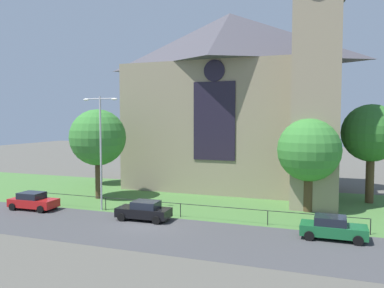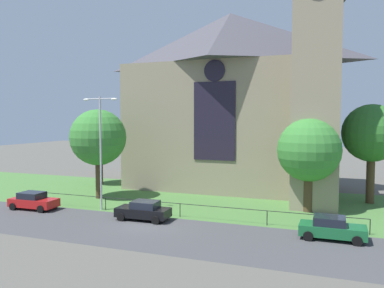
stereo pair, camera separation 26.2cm
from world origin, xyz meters
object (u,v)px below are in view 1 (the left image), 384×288
object	(u,v)px
tree_right_near	(309,150)
tree_left_far	(99,145)
church_building	(234,98)
tree_right_far	(371,134)
tree_left_near	(98,138)
parked_car_red	(33,201)
parked_car_black	(144,211)
streetlamp_near	(101,140)
parked_car_green	(333,228)

from	to	relation	value
tree_right_near	tree_left_far	world-z (taller)	tree_right_near
church_building	tree_right_near	world-z (taller)	church_building
tree_left_far	tree_right_far	world-z (taller)	tree_right_far
church_building	tree_left_near	distance (m)	16.00
tree_right_near	tree_left_near	world-z (taller)	tree_left_near
church_building	tree_left_near	size ratio (longest dim) A/B	2.93
tree_right_far	parked_car_red	size ratio (longest dim) A/B	2.19
tree_left_near	tree_right_far	distance (m)	26.20
tree_left_far	parked_car_black	size ratio (longest dim) A/B	1.67
streetlamp_near	parked_car_red	bearing A→B (deg)	-162.30
tree_right_near	parked_car_black	distance (m)	14.72
parked_car_green	tree_right_near	bearing A→B (deg)	104.90
tree_left_far	streetlamp_near	bearing A→B (deg)	-56.08
parked_car_green	tree_right_far	bearing A→B (deg)	75.95
tree_left_near	streetlamp_near	bearing A→B (deg)	-53.79
tree_left_far	parked_car_green	world-z (taller)	tree_left_far
tree_right_near	parked_car_red	size ratio (longest dim) A/B	1.88
tree_left_near	streetlamp_near	size ratio (longest dim) A/B	0.90
tree_right_near	tree_right_far	xyz separation A→B (m)	(5.24, 5.55, 1.30)
parked_car_green	church_building	bearing A→B (deg)	122.82
tree_right_near	tree_right_far	distance (m)	7.74
tree_left_near	parked_car_red	xyz separation A→B (m)	(-2.64, -6.11, -5.32)
tree_left_near	parked_car_black	xyz separation A→B (m)	(8.11, -5.96, -5.32)
tree_left_far	streetlamp_near	size ratio (longest dim) A/B	0.72
streetlamp_near	parked_car_green	distance (m)	19.73
tree_left_near	parked_car_green	size ratio (longest dim) A/B	2.11
church_building	tree_right_far	world-z (taller)	church_building
church_building	parked_car_red	distance (m)	23.71
tree_left_near	streetlamp_near	distance (m)	5.29
tree_right_near	parked_car_red	world-z (taller)	tree_right_near
tree_right_far	parked_car_red	bearing A→B (deg)	-154.87
tree_left_near	church_building	bearing A→B (deg)	43.28
tree_left_far	tree_right_far	xyz separation A→B (m)	(29.83, -0.21, 1.81)
parked_car_red	church_building	bearing A→B (deg)	48.60
tree_right_near	parked_car_green	distance (m)	8.96
tree_left_far	parked_car_green	size ratio (longest dim) A/B	1.69
tree_left_near	tree_right_far	xyz separation A→B (m)	(25.25, 6.98, 0.48)
tree_right_near	parked_car_black	size ratio (longest dim) A/B	1.88
tree_left_near	tree_right_far	bearing A→B (deg)	15.45
church_building	parked_car_black	world-z (taller)	church_building
streetlamp_near	parked_car_black	xyz separation A→B (m)	(4.99, -1.70, -5.37)
parked_car_red	parked_car_green	xyz separation A→B (m)	(24.66, 0.05, 0.00)
church_building	tree_left_far	xyz separation A→B (m)	(-15.82, -3.40, -5.54)
tree_right_far	parked_car_black	bearing A→B (deg)	-142.95
church_building	parked_car_green	xyz separation A→B (m)	(10.78, -16.64, -9.53)
tree_right_near	parked_car_black	xyz separation A→B (m)	(-11.90, -7.40, -4.50)
church_building	streetlamp_near	bearing A→B (deg)	-118.66
tree_right_near	tree_left_near	size ratio (longest dim) A/B	0.90
parked_car_red	parked_car_green	distance (m)	24.66
church_building	tree_right_far	size ratio (longest dim) A/B	2.79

